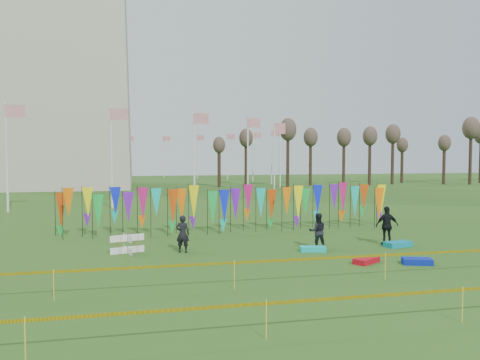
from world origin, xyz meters
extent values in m
plane|color=#264914|center=(0.00, 0.00, 0.00)|extent=(160.00, 160.00, 0.00)
cylinder|color=silver|center=(14.00, 48.00, 4.00)|extent=(0.16, 0.16, 8.00)
plane|color=#B11226|center=(14.60, 48.00, 7.30)|extent=(1.40, 0.00, 1.40)
cylinder|color=silver|center=(13.05, 55.25, 4.00)|extent=(0.16, 0.16, 8.00)
plane|color=#B11226|center=(13.65, 55.25, 7.30)|extent=(1.40, 0.00, 1.40)
cylinder|color=silver|center=(10.25, 62.00, 4.00)|extent=(0.16, 0.16, 8.00)
plane|color=#B11226|center=(10.85, 62.00, 7.30)|extent=(1.40, 0.00, 1.40)
cylinder|color=silver|center=(5.80, 67.80, 4.00)|extent=(0.16, 0.16, 8.00)
plane|color=#B11226|center=(6.40, 67.80, 7.30)|extent=(1.40, 0.00, 1.40)
cylinder|color=silver|center=(0.00, 72.25, 4.00)|extent=(0.16, 0.16, 8.00)
plane|color=#B11226|center=(0.60, 72.25, 7.30)|extent=(1.40, 0.00, 1.40)
cylinder|color=silver|center=(-6.75, 75.05, 4.00)|extent=(0.16, 0.16, 8.00)
plane|color=#B11226|center=(-6.15, 75.05, 7.30)|extent=(1.40, 0.00, 1.40)
cylinder|color=silver|center=(-14.00, 76.00, 4.00)|extent=(0.16, 0.16, 8.00)
plane|color=#B11226|center=(-13.40, 76.00, 7.30)|extent=(1.40, 0.00, 1.40)
cylinder|color=silver|center=(-21.25, 75.05, 4.00)|extent=(0.16, 0.16, 8.00)
plane|color=#B11226|center=(-20.65, 75.05, 7.30)|extent=(1.40, 0.00, 1.40)
cylinder|color=silver|center=(-28.00, 72.25, 4.00)|extent=(0.16, 0.16, 8.00)
plane|color=#B11226|center=(-27.40, 72.25, 7.30)|extent=(1.40, 0.00, 1.40)
cylinder|color=silver|center=(-14.00, 20.00, 4.00)|extent=(0.16, 0.16, 8.00)
plane|color=#B11226|center=(-13.40, 20.00, 7.30)|extent=(1.40, 0.00, 1.40)
cylinder|color=silver|center=(-6.75, 20.95, 4.00)|extent=(0.16, 0.16, 8.00)
plane|color=#B11226|center=(-6.15, 20.95, 7.30)|extent=(1.40, 0.00, 1.40)
cylinder|color=silver|center=(0.00, 23.75, 4.00)|extent=(0.16, 0.16, 8.00)
plane|color=#B11226|center=(0.60, 23.75, 7.30)|extent=(1.40, 0.00, 1.40)
cylinder|color=silver|center=(5.80, 28.20, 4.00)|extent=(0.16, 0.16, 8.00)
plane|color=#B11226|center=(6.40, 28.20, 7.30)|extent=(1.40, 0.00, 1.40)
cylinder|color=silver|center=(10.25, 34.00, 4.00)|extent=(0.16, 0.16, 8.00)
plane|color=#B11226|center=(10.85, 34.00, 7.30)|extent=(1.40, 0.00, 1.40)
cylinder|color=silver|center=(13.05, 40.75, 4.00)|extent=(0.16, 0.16, 8.00)
plane|color=#B11226|center=(13.65, 40.75, 7.30)|extent=(1.40, 0.00, 1.40)
cylinder|color=black|center=(-9.00, 7.99, 1.21)|extent=(0.03, 0.03, 2.43)
cone|color=#CA400B|center=(-8.72, 7.99, 1.55)|extent=(0.64, 0.64, 1.60)
cylinder|color=black|center=(-8.31, 7.99, 1.21)|extent=(0.03, 0.03, 2.43)
cone|color=orange|center=(-8.03, 7.99, 1.55)|extent=(0.64, 0.64, 1.60)
cylinder|color=black|center=(-7.62, 7.99, 1.21)|extent=(0.03, 0.03, 2.43)
cone|color=#FFF10D|center=(-7.34, 7.99, 1.55)|extent=(0.64, 0.64, 1.60)
cylinder|color=black|center=(-6.92, 7.99, 1.21)|extent=(0.03, 0.03, 2.43)
cone|color=green|center=(-6.64, 7.99, 1.55)|extent=(0.64, 0.64, 1.60)
cylinder|color=black|center=(-6.23, 7.99, 1.21)|extent=(0.03, 0.03, 2.43)
cone|color=#0E20F2|center=(-5.95, 7.99, 1.55)|extent=(0.64, 0.64, 1.60)
cylinder|color=black|center=(-5.54, 7.99, 1.21)|extent=(0.03, 0.03, 2.43)
cone|color=#7016C1|center=(-5.26, 7.99, 1.55)|extent=(0.64, 0.64, 1.60)
cylinder|color=black|center=(-4.85, 7.99, 1.21)|extent=(0.03, 0.03, 2.43)
cone|color=#C41569|center=(-4.57, 7.99, 1.55)|extent=(0.64, 0.64, 1.60)
cylinder|color=black|center=(-4.15, 7.99, 1.21)|extent=(0.03, 0.03, 2.43)
cone|color=#0CBFAD|center=(-3.87, 7.99, 1.55)|extent=(0.64, 0.64, 1.60)
cylinder|color=black|center=(-3.46, 7.99, 1.21)|extent=(0.03, 0.03, 2.43)
cone|color=#CA400B|center=(-3.18, 7.99, 1.55)|extent=(0.64, 0.64, 1.60)
cylinder|color=black|center=(-2.77, 7.99, 1.21)|extent=(0.03, 0.03, 2.43)
cone|color=orange|center=(-2.49, 7.99, 1.55)|extent=(0.64, 0.64, 1.60)
cylinder|color=black|center=(-2.08, 7.99, 1.21)|extent=(0.03, 0.03, 2.43)
cone|color=#FFF10D|center=(-1.80, 7.99, 1.55)|extent=(0.64, 0.64, 1.60)
cylinder|color=black|center=(-1.38, 7.99, 1.21)|extent=(0.03, 0.03, 2.43)
cone|color=green|center=(-1.10, 7.99, 1.55)|extent=(0.64, 0.64, 1.60)
cylinder|color=black|center=(-0.69, 7.99, 1.21)|extent=(0.03, 0.03, 2.43)
cone|color=#0E20F2|center=(-0.41, 7.99, 1.55)|extent=(0.64, 0.64, 1.60)
cylinder|color=black|center=(0.00, 7.99, 1.21)|extent=(0.03, 0.03, 2.43)
cone|color=#7016C1|center=(0.28, 7.99, 1.55)|extent=(0.64, 0.64, 1.60)
cylinder|color=black|center=(0.69, 7.99, 1.21)|extent=(0.03, 0.03, 2.43)
cone|color=#C41569|center=(0.97, 7.99, 1.55)|extent=(0.64, 0.64, 1.60)
cylinder|color=black|center=(1.38, 7.99, 1.21)|extent=(0.03, 0.03, 2.43)
cone|color=#0CBFAD|center=(1.66, 7.99, 1.55)|extent=(0.64, 0.64, 1.60)
cylinder|color=black|center=(2.08, 7.99, 1.21)|extent=(0.03, 0.03, 2.43)
cone|color=#CA400B|center=(2.36, 7.99, 1.55)|extent=(0.64, 0.64, 1.60)
cylinder|color=black|center=(2.77, 7.99, 1.21)|extent=(0.03, 0.03, 2.43)
cone|color=orange|center=(3.05, 7.99, 1.55)|extent=(0.64, 0.64, 1.60)
cylinder|color=black|center=(3.46, 7.99, 1.21)|extent=(0.03, 0.03, 2.43)
cone|color=#FFF10D|center=(3.74, 7.99, 1.55)|extent=(0.64, 0.64, 1.60)
cylinder|color=black|center=(4.15, 7.99, 1.21)|extent=(0.03, 0.03, 2.43)
cone|color=green|center=(4.43, 7.99, 1.55)|extent=(0.64, 0.64, 1.60)
cylinder|color=black|center=(4.85, 7.99, 1.21)|extent=(0.03, 0.03, 2.43)
cone|color=#0E20F2|center=(5.13, 7.99, 1.55)|extent=(0.64, 0.64, 1.60)
cylinder|color=black|center=(5.54, 7.99, 1.21)|extent=(0.03, 0.03, 2.43)
cone|color=#7016C1|center=(5.82, 7.99, 1.55)|extent=(0.64, 0.64, 1.60)
cylinder|color=black|center=(6.23, 7.99, 1.21)|extent=(0.03, 0.03, 2.43)
cone|color=#C41569|center=(6.51, 7.99, 1.55)|extent=(0.64, 0.64, 1.60)
cylinder|color=black|center=(6.92, 7.99, 1.21)|extent=(0.03, 0.03, 2.43)
cone|color=#0CBFAD|center=(7.20, 7.99, 1.55)|extent=(0.64, 0.64, 1.60)
cylinder|color=black|center=(7.62, 7.99, 1.21)|extent=(0.03, 0.03, 2.43)
cone|color=#CA400B|center=(7.90, 7.99, 1.55)|extent=(0.64, 0.64, 1.60)
cylinder|color=black|center=(8.31, 7.99, 1.21)|extent=(0.03, 0.03, 2.43)
cone|color=orange|center=(8.59, 7.99, 1.55)|extent=(0.64, 0.64, 1.60)
cylinder|color=black|center=(9.00, 7.99, 1.21)|extent=(0.03, 0.03, 2.43)
cone|color=#FFF10D|center=(9.28, 7.99, 1.55)|extent=(0.64, 0.64, 1.60)
cube|color=#E3BE04|center=(0.00, -2.62, 0.82)|extent=(26.00, 0.01, 0.08)
cylinder|color=yellow|center=(-7.00, -2.62, 0.45)|extent=(0.02, 0.02, 0.90)
cylinder|color=yellow|center=(-2.00, -2.62, 0.45)|extent=(0.02, 0.02, 0.90)
cylinder|color=yellow|center=(3.00, -2.62, 0.45)|extent=(0.02, 0.02, 0.90)
cube|color=#E3BE04|center=(0.00, -6.64, 0.82)|extent=(26.00, 0.01, 0.08)
cylinder|color=yellow|center=(-7.00, -6.64, 0.45)|extent=(0.02, 0.02, 0.90)
cylinder|color=yellow|center=(-2.00, -6.64, 0.45)|extent=(0.02, 0.02, 0.90)
cylinder|color=yellow|center=(3.00, -6.64, 0.45)|extent=(0.02, 0.02, 0.90)
cylinder|color=#3A271D|center=(6.00, 44.00, 3.20)|extent=(0.44, 0.44, 6.40)
ellipsoid|color=brown|center=(6.00, 44.00, 6.56)|extent=(1.92, 1.92, 2.56)
cylinder|color=#3A271D|center=(10.00, 44.00, 3.20)|extent=(0.44, 0.44, 6.40)
ellipsoid|color=brown|center=(10.00, 44.00, 6.56)|extent=(1.92, 1.92, 2.56)
cylinder|color=#3A271D|center=(14.00, 44.00, 3.20)|extent=(0.44, 0.44, 6.40)
ellipsoid|color=brown|center=(14.00, 44.00, 6.56)|extent=(1.92, 1.92, 2.56)
cylinder|color=#3A271D|center=(18.00, 44.00, 3.20)|extent=(0.44, 0.44, 6.40)
ellipsoid|color=brown|center=(18.00, 44.00, 6.56)|extent=(1.92, 1.92, 2.56)
cylinder|color=#3A271D|center=(22.00, 44.00, 3.20)|extent=(0.44, 0.44, 6.40)
ellipsoid|color=brown|center=(22.00, 44.00, 6.56)|extent=(1.92, 1.92, 2.56)
cylinder|color=#3A271D|center=(26.00, 44.00, 3.20)|extent=(0.44, 0.44, 6.40)
ellipsoid|color=brown|center=(26.00, 44.00, 6.56)|extent=(1.92, 1.92, 2.56)
cylinder|color=#3A271D|center=(30.00, 44.00, 3.20)|extent=(0.44, 0.44, 6.40)
ellipsoid|color=brown|center=(30.00, 44.00, 6.56)|extent=(1.92, 1.92, 2.56)
cylinder|color=#3A271D|center=(34.00, 44.00, 3.20)|extent=(0.44, 0.44, 6.40)
ellipsoid|color=brown|center=(34.00, 44.00, 6.56)|extent=(1.92, 1.92, 2.56)
cylinder|color=#3A271D|center=(38.00, 44.00, 3.20)|extent=(0.44, 0.44, 6.40)
ellipsoid|color=brown|center=(38.00, 44.00, 6.56)|extent=(1.92, 1.92, 2.56)
cylinder|color=#3A271D|center=(42.00, 44.00, 3.20)|extent=(0.44, 0.44, 6.40)
ellipsoid|color=brown|center=(42.00, 44.00, 6.56)|extent=(1.92, 1.92, 2.56)
cylinder|color=red|center=(-5.62, 3.10, 0.41)|extent=(0.02, 0.02, 0.81)
cylinder|color=red|center=(-4.91, 3.10, 0.41)|extent=(0.02, 0.02, 0.81)
cylinder|color=red|center=(-5.62, 3.81, 0.41)|extent=(0.02, 0.02, 0.81)
cylinder|color=red|center=(-4.91, 3.81, 0.41)|extent=(0.02, 0.02, 0.81)
imported|color=black|center=(-2.98, 3.17, 0.79)|extent=(0.69, 0.60, 1.59)
imported|color=black|center=(2.85, 2.58, 0.79)|extent=(0.84, 0.61, 1.59)
imported|color=black|center=(6.33, 2.82, 0.89)|extent=(1.12, 0.74, 1.78)
cube|color=#0DC9C3|center=(2.49, 2.19, 0.11)|extent=(1.15, 0.74, 0.21)
cube|color=#0A21AE|center=(5.46, -0.87, 0.11)|extent=(1.19, 0.87, 0.22)
cube|color=red|center=(3.68, -0.29, 0.10)|extent=(1.24, 1.04, 0.21)
cube|color=#0B8BA6|center=(6.60, 2.33, 0.12)|extent=(1.34, 0.86, 0.24)
camera|label=1|loc=(-4.82, -16.48, 4.10)|focal=35.00mm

